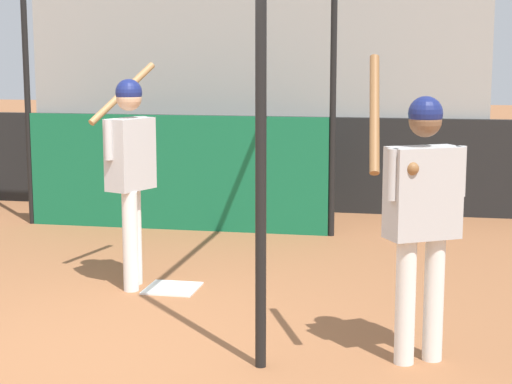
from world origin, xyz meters
name	(u,v)px	position (x,y,z in m)	size (l,w,h in m)	color
ground_plane	(75,362)	(0.00, 0.00, 0.00)	(60.00, 60.00, 0.00)	#935B38
outfield_wall	(251,163)	(0.00, 5.72, 0.60)	(24.00, 0.12, 1.21)	black
bleacher_section	(278,78)	(0.00, 7.78, 1.64)	(5.95, 4.00, 3.29)	#9E9E99
batting_cage	(153,116)	(-0.57, 3.46, 1.35)	(3.63, 4.17, 3.16)	black
home_plate	(172,288)	(0.12, 1.81, 0.01)	(0.44, 0.44, 0.02)	white
player_batter	(130,163)	(-0.24, 1.82, 1.08)	(0.57, 0.90, 1.92)	white
player_waiting	(421,204)	(2.20, 0.44, 1.05)	(0.64, 0.65, 1.99)	white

